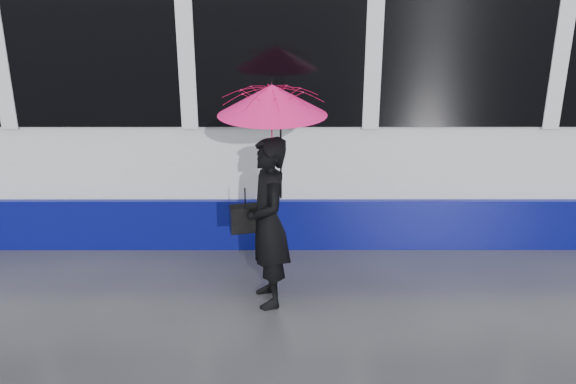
{
  "coord_description": "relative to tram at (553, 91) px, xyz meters",
  "views": [
    {
      "loc": [
        0.24,
        -5.65,
        3.37
      ],
      "look_at": [
        0.24,
        0.28,
        1.1
      ],
      "focal_mm": 40.0,
      "sensor_mm": 36.0,
      "label": 1
    }
  ],
  "objects": [
    {
      "name": "ground",
      "position": [
        -3.66,
        -2.5,
        -1.64
      ],
      "size": [
        90.0,
        90.0,
        0.0
      ],
      "primitive_type": "plane",
      "color": "#28282C",
      "rests_on": "ground"
    },
    {
      "name": "rails",
      "position": [
        -3.66,
        -0.0,
        -1.63
      ],
      "size": [
        34.0,
        1.51,
        0.02
      ],
      "color": "#3F3D38",
      "rests_on": "ground"
    },
    {
      "name": "tram",
      "position": [
        0.0,
        0.0,
        0.0
      ],
      "size": [
        26.0,
        2.56,
        3.35
      ],
      "color": "white",
      "rests_on": "ground"
    },
    {
      "name": "woman",
      "position": [
        -3.61,
        -2.44,
        -0.78
      ],
      "size": [
        0.55,
        0.7,
        1.72
      ],
      "primitive_type": "imported",
      "rotation": [
        0.0,
        0.0,
        -1.34
      ],
      "color": "black",
      "rests_on": "ground"
    },
    {
      "name": "umbrella",
      "position": [
        -3.56,
        -2.44,
        0.24
      ],
      "size": [
        1.22,
        1.22,
        1.16
      ],
      "rotation": [
        0.0,
        0.0,
        0.23
      ],
      "color": "#E51351",
      "rests_on": "ground"
    },
    {
      "name": "handbag",
      "position": [
        -3.83,
        -2.42,
        -0.74
      ],
      "size": [
        0.33,
        0.2,
        0.45
      ],
      "rotation": [
        0.0,
        0.0,
        0.23
      ],
      "color": "black",
      "rests_on": "ground"
    }
  ]
}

